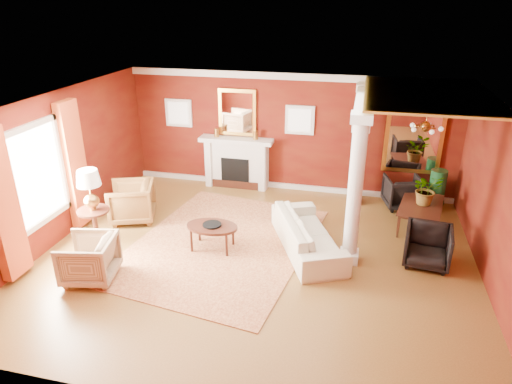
% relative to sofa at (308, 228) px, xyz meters
% --- Properties ---
extents(ground, '(8.00, 8.00, 0.00)m').
position_rel_sofa_xyz_m(ground, '(-0.89, -0.55, -0.45)').
color(ground, brown).
rests_on(ground, ground).
extents(room_shell, '(8.04, 7.04, 2.92)m').
position_rel_sofa_xyz_m(room_shell, '(-0.89, -0.55, 1.56)').
color(room_shell, '#65200E').
rests_on(room_shell, ground).
extents(fireplace, '(1.85, 0.42, 1.29)m').
position_rel_sofa_xyz_m(fireplace, '(-2.19, 2.77, 0.19)').
color(fireplace, silver).
rests_on(fireplace, ground).
extents(overmantel_mirror, '(0.95, 0.07, 1.15)m').
position_rel_sofa_xyz_m(overmantel_mirror, '(-2.19, 2.90, 1.45)').
color(overmantel_mirror, '#EDB745').
rests_on(overmantel_mirror, fireplace).
extents(flank_window_left, '(0.70, 0.07, 0.70)m').
position_rel_sofa_xyz_m(flank_window_left, '(-3.74, 2.92, 1.35)').
color(flank_window_left, silver).
rests_on(flank_window_left, room_shell).
extents(flank_window_right, '(0.70, 0.07, 0.70)m').
position_rel_sofa_xyz_m(flank_window_right, '(-0.64, 2.92, 1.35)').
color(flank_window_right, silver).
rests_on(flank_window_right, room_shell).
extents(left_window, '(0.21, 2.55, 2.60)m').
position_rel_sofa_xyz_m(left_window, '(-4.79, -1.15, 0.97)').
color(left_window, white).
rests_on(left_window, room_shell).
extents(column_front, '(0.36, 0.36, 2.80)m').
position_rel_sofa_xyz_m(column_front, '(0.81, -0.25, 0.97)').
color(column_front, silver).
rests_on(column_front, ground).
extents(column_back, '(0.36, 0.36, 2.80)m').
position_rel_sofa_xyz_m(column_back, '(0.81, 2.45, 0.97)').
color(column_back, silver).
rests_on(column_back, ground).
extents(header_beam, '(0.30, 3.20, 0.32)m').
position_rel_sofa_xyz_m(header_beam, '(0.81, 1.35, 2.17)').
color(header_beam, silver).
rests_on(header_beam, column_front).
extents(amber_ceiling, '(2.30, 3.40, 0.04)m').
position_rel_sofa_xyz_m(amber_ceiling, '(1.96, 1.20, 2.42)').
color(amber_ceiling, '#EEB846').
rests_on(amber_ceiling, room_shell).
extents(dining_mirror, '(1.30, 0.07, 1.70)m').
position_rel_sofa_xyz_m(dining_mirror, '(2.01, 2.90, 1.10)').
color(dining_mirror, '#EDB745').
rests_on(dining_mirror, room_shell).
extents(chandelier, '(0.60, 0.62, 0.75)m').
position_rel_sofa_xyz_m(chandelier, '(2.01, 1.25, 1.79)').
color(chandelier, '#A57734').
rests_on(chandelier, room_shell).
extents(crown_trim, '(8.00, 0.08, 0.16)m').
position_rel_sofa_xyz_m(crown_trim, '(-0.89, 2.91, 2.37)').
color(crown_trim, silver).
rests_on(crown_trim, room_shell).
extents(base_trim, '(8.00, 0.08, 0.12)m').
position_rel_sofa_xyz_m(base_trim, '(-0.89, 2.91, -0.39)').
color(base_trim, silver).
rests_on(base_trim, ground).
extents(rug, '(3.86, 4.77, 0.02)m').
position_rel_sofa_xyz_m(rug, '(-1.68, -0.21, -0.44)').
color(rug, maroon).
rests_on(rug, ground).
extents(sofa, '(1.57, 2.39, 0.91)m').
position_rel_sofa_xyz_m(sofa, '(0.00, 0.00, 0.00)').
color(sofa, '#F4EDCD').
rests_on(sofa, ground).
extents(armchair_leopard, '(1.12, 1.15, 0.94)m').
position_rel_sofa_xyz_m(armchair_leopard, '(-3.89, 0.37, 0.02)').
color(armchair_leopard, black).
rests_on(armchair_leopard, ground).
extents(armchair_stripe, '(0.95, 0.99, 0.87)m').
position_rel_sofa_xyz_m(armchair_stripe, '(-3.53, -1.88, -0.02)').
color(armchair_stripe, tan).
rests_on(armchair_stripe, ground).
extents(coffee_table, '(1.00, 1.00, 0.51)m').
position_rel_sofa_xyz_m(coffee_table, '(-1.79, -0.41, 0.01)').
color(coffee_table, black).
rests_on(coffee_table, ground).
extents(coffee_book, '(0.16, 0.05, 0.22)m').
position_rel_sofa_xyz_m(coffee_book, '(-1.85, -0.38, 0.16)').
color(coffee_book, black).
rests_on(coffee_book, coffee_table).
extents(side_table, '(0.62, 0.62, 1.54)m').
position_rel_sofa_xyz_m(side_table, '(-4.12, -0.71, 0.59)').
color(side_table, black).
rests_on(side_table, ground).
extents(dining_table, '(0.79, 1.54, 0.82)m').
position_rel_sofa_xyz_m(dining_table, '(2.22, 1.47, -0.04)').
color(dining_table, black).
rests_on(dining_table, ground).
extents(dining_chair_near, '(0.87, 0.83, 0.81)m').
position_rel_sofa_xyz_m(dining_chair_near, '(2.18, -0.03, -0.05)').
color(dining_chair_near, black).
rests_on(dining_chair_near, ground).
extents(dining_chair_far, '(0.93, 0.90, 0.81)m').
position_rel_sofa_xyz_m(dining_chair_far, '(1.88, 2.44, -0.05)').
color(dining_chair_far, black).
rests_on(dining_chair_far, ground).
extents(green_urn, '(0.41, 0.41, 0.98)m').
position_rel_sofa_xyz_m(green_urn, '(2.61, 2.45, -0.07)').
color(green_urn, '#15421D').
rests_on(green_urn, ground).
extents(potted_plant, '(0.80, 0.84, 0.52)m').
position_rel_sofa_xyz_m(potted_plant, '(2.25, 1.54, 0.63)').
color(potted_plant, '#26591E').
rests_on(potted_plant, dining_table).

